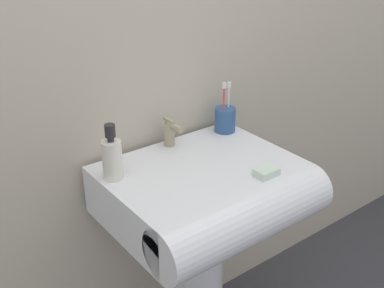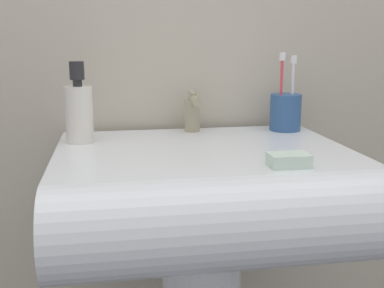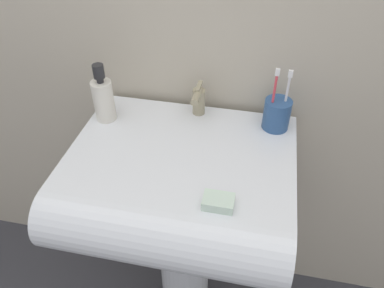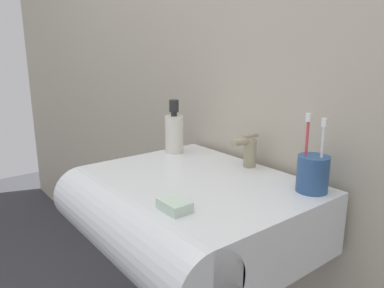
# 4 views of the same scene
# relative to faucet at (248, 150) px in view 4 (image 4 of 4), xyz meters

# --- Properties ---
(wall_back) EXTENTS (5.00, 0.05, 2.40)m
(wall_back) POSITION_rel_faucet_xyz_m (-0.01, 0.09, 0.29)
(wall_back) COLOR #B7AD99
(wall_back) RESTS_ON ground
(sink_basin) EXTENTS (0.61, 0.53, 0.17)m
(sink_basin) POSITION_rel_faucet_xyz_m (-0.01, -0.24, -0.14)
(sink_basin) COLOR white
(sink_basin) RESTS_ON sink_pedestal
(faucet) EXTENTS (0.04, 0.10, 0.10)m
(faucet) POSITION_rel_faucet_xyz_m (0.00, 0.00, 0.00)
(faucet) COLOR tan
(faucet) RESTS_ON sink_basin
(toothbrush_cup) EXTENTS (0.08, 0.08, 0.19)m
(toothbrush_cup) POSITION_rel_faucet_xyz_m (0.23, -0.02, -0.00)
(toothbrush_cup) COLOR #2D5184
(toothbrush_cup) RESTS_ON sink_basin
(soap_bottle) EXTENTS (0.06, 0.06, 0.18)m
(soap_bottle) POSITION_rel_faucet_xyz_m (-0.27, -0.08, 0.02)
(soap_bottle) COLOR silver
(soap_bottle) RESTS_ON sink_basin
(bar_soap) EXTENTS (0.07, 0.05, 0.02)m
(bar_soap) POSITION_rel_faucet_xyz_m (0.12, -0.35, -0.04)
(bar_soap) COLOR silver
(bar_soap) RESTS_ON sink_basin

